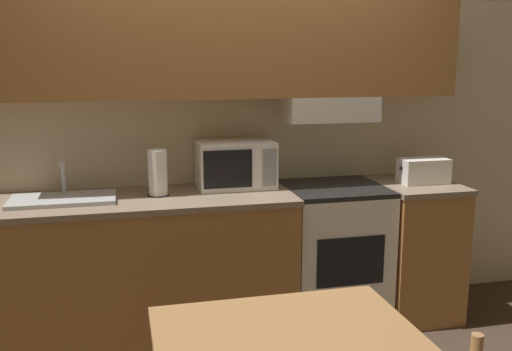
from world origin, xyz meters
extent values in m
plane|color=#3D2D23|center=(0.00, 0.00, 0.00)|extent=(16.00, 16.00, 0.00)
cube|color=beige|center=(0.00, 0.03, 1.27)|extent=(5.31, 0.05, 2.55)
cube|color=#A36B38|center=(0.00, -0.16, 1.79)|extent=(2.91, 0.32, 0.61)
cube|color=white|center=(0.64, -0.16, 1.41)|extent=(0.60, 0.34, 0.16)
cube|color=#A36B38|center=(-0.57, -0.32, 0.44)|extent=(1.76, 0.63, 0.88)
cube|color=#84705B|center=(-0.57, -0.32, 0.90)|extent=(1.78, 0.65, 0.04)
cube|color=#A36B38|center=(1.21, -0.32, 0.44)|extent=(0.49, 0.63, 0.88)
cube|color=#84705B|center=(1.21, -0.32, 0.90)|extent=(0.51, 0.65, 0.04)
cube|color=white|center=(0.64, -0.30, 0.44)|extent=(0.63, 0.60, 0.89)
cube|color=black|center=(0.64, -0.30, 0.90)|extent=(0.63, 0.60, 0.03)
cube|color=black|center=(0.64, -0.61, 0.51)|extent=(0.44, 0.01, 0.31)
cylinder|color=black|center=(0.50, -0.42, 0.91)|extent=(0.09, 0.09, 0.01)
cylinder|color=black|center=(0.78, -0.42, 0.91)|extent=(0.09, 0.09, 0.01)
cylinder|color=black|center=(0.50, -0.18, 0.91)|extent=(0.09, 0.09, 0.01)
cylinder|color=black|center=(0.78, -0.18, 0.91)|extent=(0.09, 0.09, 0.01)
cube|color=white|center=(0.01, -0.17, 1.07)|extent=(0.48, 0.33, 0.30)
cube|color=black|center=(-0.07, -0.34, 1.07)|extent=(0.30, 0.01, 0.23)
cube|color=gray|center=(0.19, -0.34, 1.07)|extent=(0.09, 0.01, 0.23)
cube|color=white|center=(1.25, -0.35, 1.00)|extent=(0.32, 0.17, 0.16)
cube|color=black|center=(1.08, -0.35, 1.02)|extent=(0.01, 0.02, 0.02)
cube|color=black|center=(1.14, -0.35, 1.08)|extent=(0.04, 0.12, 0.01)
cube|color=black|center=(1.21, -0.35, 1.08)|extent=(0.04, 0.12, 0.01)
cube|color=black|center=(1.28, -0.35, 1.08)|extent=(0.04, 0.12, 0.01)
cube|color=black|center=(1.36, -0.35, 1.08)|extent=(0.04, 0.12, 0.01)
cube|color=#B7BABF|center=(-1.04, -0.32, 0.93)|extent=(0.59, 0.32, 0.02)
cube|color=#4C4F54|center=(-1.04, -0.33, 0.93)|extent=(0.50, 0.24, 0.01)
cylinder|color=#B7BABF|center=(-1.04, -0.20, 1.04)|extent=(0.02, 0.02, 0.19)
cylinder|color=#B7BABF|center=(-1.04, -0.26, 1.13)|extent=(0.02, 0.12, 0.02)
cylinder|color=black|center=(-0.49, -0.30, 0.92)|extent=(0.13, 0.13, 0.01)
cylinder|color=white|center=(-0.49, -0.30, 1.06)|extent=(0.11, 0.11, 0.27)
cube|color=#9E7042|center=(-0.15, -1.91, 0.73)|extent=(0.95, 0.79, 0.04)
camera|label=1|loc=(-0.70, -3.68, 1.72)|focal=40.00mm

